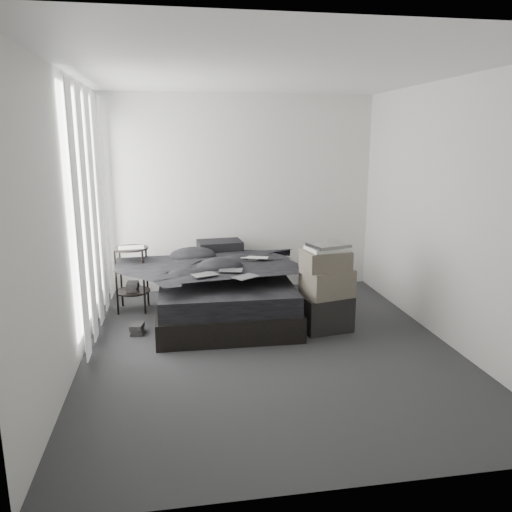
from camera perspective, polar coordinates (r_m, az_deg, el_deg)
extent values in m
cube|color=#2F2F31|center=(5.05, 1.51, -10.39)|extent=(3.60, 4.20, 0.01)
cube|color=white|center=(4.67, 1.72, 20.32)|extent=(3.60, 4.20, 0.01)
cube|color=silver|center=(6.74, -1.83, 7.07)|extent=(3.60, 0.01, 2.60)
cube|color=silver|center=(2.70, 10.17, -2.55)|extent=(3.60, 0.01, 2.60)
cube|color=silver|center=(4.69, -20.56, 3.51)|extent=(0.01, 4.20, 2.60)
cube|color=silver|center=(5.33, 21.04, 4.54)|extent=(0.01, 4.20, 2.60)
cube|color=white|center=(5.56, -18.69, 5.57)|extent=(0.02, 2.00, 2.30)
cube|color=white|center=(5.56, -18.13, 4.89)|extent=(0.06, 2.12, 2.48)
cube|color=black|center=(5.90, -3.68, -5.47)|extent=(1.53, 2.00, 0.27)
cube|color=black|center=(5.83, -3.72, -3.23)|extent=(1.47, 1.94, 0.21)
imported|color=black|center=(5.72, -3.71, -1.25)|extent=(1.49, 1.71, 0.23)
cube|color=black|center=(6.52, -4.75, 0.11)|extent=(0.60, 0.41, 0.13)
cube|color=black|center=(6.48, -4.16, 1.20)|extent=(0.59, 0.43, 0.12)
imported|color=silver|center=(5.83, -0.23, 0.33)|extent=(0.37, 0.30, 0.02)
cube|color=black|center=(5.21, -5.90, -1.38)|extent=(0.29, 0.24, 0.01)
cube|color=black|center=(5.37, -2.91, -0.83)|extent=(0.28, 0.21, 0.01)
cube|color=black|center=(5.11, -1.19, -1.49)|extent=(0.30, 0.28, 0.01)
cylinder|color=black|center=(6.16, -13.97, -2.62)|extent=(0.44, 0.44, 0.76)
cube|color=white|center=(6.06, -14.09, 0.91)|extent=(0.32, 0.25, 0.02)
cube|color=black|center=(5.50, -13.43, -8.06)|extent=(0.15, 0.19, 0.12)
cube|color=black|center=(5.49, 7.86, -6.38)|extent=(0.58, 0.49, 0.38)
cube|color=#62594D|center=(5.38, 8.13, -3.01)|extent=(0.56, 0.49, 0.29)
cube|color=#62594D|center=(5.32, 7.95, -0.43)|extent=(0.51, 0.43, 0.20)
cube|color=silver|center=(5.30, 8.10, 0.86)|extent=(0.44, 0.38, 0.04)
cube|color=silver|center=(5.29, 8.28, 1.24)|extent=(0.45, 0.40, 0.04)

